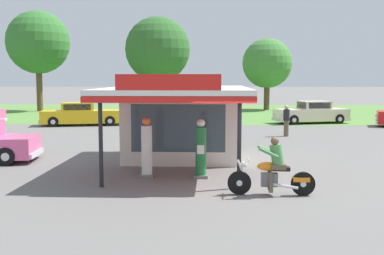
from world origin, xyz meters
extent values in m
plane|color=slate|center=(0.00, 0.00, 0.00)|extent=(300.00, 300.00, 0.00)
cube|color=#56843D|center=(0.00, 30.00, 0.00)|extent=(120.00, 24.00, 0.01)
cube|color=silver|center=(-1.93, 4.91, 1.32)|extent=(4.16, 3.71, 2.64)
cube|color=#384C56|center=(-1.93, 3.08, 1.37)|extent=(3.32, 0.05, 1.69)
cube|color=silver|center=(-1.93, 3.22, 2.72)|extent=(4.86, 7.60, 0.16)
cube|color=red|center=(-1.93, 3.22, 2.54)|extent=(4.86, 7.60, 0.18)
cube|color=red|center=(-1.93, -0.55, 3.02)|extent=(2.91, 0.08, 0.44)
cylinder|color=black|center=(0.04, -0.18, 1.32)|extent=(0.12, 0.12, 2.64)
cylinder|color=black|center=(-3.91, -0.18, 1.32)|extent=(0.12, 0.12, 2.64)
cube|color=slate|center=(-2.79, 1.23, 0.05)|extent=(0.44, 0.44, 0.10)
cylinder|color=silver|center=(-2.79, 1.23, 0.87)|extent=(0.34, 0.34, 1.54)
cube|color=white|center=(-2.79, 1.05, 0.95)|extent=(0.22, 0.02, 0.28)
sphere|color=orange|center=(-2.79, 1.23, 1.78)|extent=(0.26, 0.26, 0.26)
cube|color=slate|center=(-1.08, 1.23, 0.05)|extent=(0.44, 0.44, 0.10)
cylinder|color=#1E6B33|center=(-1.08, 1.23, 0.85)|extent=(0.34, 0.34, 1.50)
cube|color=white|center=(-1.08, 1.05, 0.92)|extent=(0.22, 0.02, 0.28)
sphere|color=white|center=(-1.08, 1.23, 1.74)|extent=(0.26, 0.26, 0.26)
cylinder|color=black|center=(0.02, -0.90, 0.32)|extent=(0.64, 0.12, 0.64)
cylinder|color=silver|center=(0.02, -0.90, 0.32)|extent=(0.16, 0.12, 0.16)
cylinder|color=black|center=(1.71, -0.94, 0.32)|extent=(0.64, 0.12, 0.64)
cylinder|color=silver|center=(1.71, -0.94, 0.32)|extent=(0.16, 0.12, 0.16)
ellipsoid|color=orange|center=(0.76, -0.92, 0.78)|extent=(0.57, 0.25, 0.24)
cube|color=#59595E|center=(0.81, -0.92, 0.42)|extent=(0.45, 0.25, 0.36)
cube|color=black|center=(1.11, -0.93, 0.72)|extent=(0.49, 0.27, 0.10)
cylinder|color=silver|center=(0.12, -0.90, 0.60)|extent=(0.37, 0.08, 0.71)
cylinder|color=silver|center=(0.24, -0.91, 0.98)|extent=(0.05, 0.70, 0.04)
sphere|color=silver|center=(0.14, -0.90, 0.82)|extent=(0.16, 0.16, 0.16)
cube|color=orange|center=(1.66, -0.94, 0.44)|extent=(0.44, 0.19, 0.12)
cylinder|color=silver|center=(1.21, -1.07, 0.28)|extent=(0.71, 0.10, 0.18)
cube|color=brown|center=(1.04, -0.93, 0.78)|extent=(0.41, 0.35, 0.14)
cylinder|color=brown|center=(0.84, -1.08, 0.38)|extent=(0.13, 0.23, 0.56)
cylinder|color=brown|center=(0.85, -0.76, 0.38)|extent=(0.13, 0.23, 0.56)
cylinder|color=#4C8C4C|center=(1.00, -0.92, 1.09)|extent=(0.42, 0.33, 0.60)
sphere|color=brown|center=(0.94, -0.92, 1.47)|extent=(0.22, 0.22, 0.22)
cylinder|color=#4C8C4C|center=(0.76, -1.12, 1.18)|extent=(0.54, 0.10, 0.31)
cylinder|color=#4C8C4C|center=(0.77, -0.72, 1.18)|extent=(0.54, 0.10, 0.31)
cube|color=silver|center=(-7.38, 4.00, 0.30)|extent=(0.33, 1.83, 0.18)
cylinder|color=black|center=(-8.11, 3.00, 0.33)|extent=(0.68, 0.28, 0.66)
cylinder|color=silver|center=(-8.11, 3.00, 0.33)|extent=(0.32, 0.25, 0.30)
cylinder|color=black|center=(-8.32, 4.80, 0.33)|extent=(0.68, 0.28, 0.66)
cylinder|color=silver|center=(-8.32, 4.80, 0.33)|extent=(0.32, 0.25, 0.30)
cube|color=gold|center=(-9.37, 17.63, 0.59)|extent=(5.54, 2.99, 0.81)
cube|color=gold|center=(-9.64, 17.57, 1.25)|extent=(2.35, 2.06, 0.51)
cube|color=#283847|center=(-8.67, 17.79, 1.25)|extent=(0.36, 1.44, 0.41)
cube|color=#283847|center=(-9.82, 18.36, 1.25)|extent=(1.70, 0.41, 0.39)
cube|color=#283847|center=(-9.46, 16.78, 1.25)|extent=(1.70, 0.41, 0.39)
cube|color=silver|center=(-6.78, 18.22, 0.30)|extent=(0.51, 1.77, 0.18)
cube|color=silver|center=(-11.96, 17.05, 0.30)|extent=(0.51, 1.77, 0.18)
sphere|color=white|center=(-6.90, 18.81, 0.63)|extent=(0.18, 0.18, 0.18)
sphere|color=white|center=(-6.64, 17.64, 0.63)|extent=(0.18, 0.18, 0.18)
cylinder|color=black|center=(-7.82, 18.89, 0.33)|extent=(0.69, 0.34, 0.66)
cylinder|color=silver|center=(-7.82, 18.89, 0.33)|extent=(0.34, 0.28, 0.30)
cylinder|color=black|center=(-7.43, 17.17, 0.33)|extent=(0.69, 0.34, 0.66)
cylinder|color=silver|center=(-7.43, 17.17, 0.33)|extent=(0.34, 0.28, 0.30)
cylinder|color=black|center=(-11.31, 18.10, 0.33)|extent=(0.69, 0.34, 0.66)
cylinder|color=silver|center=(-11.31, 18.10, 0.33)|extent=(0.34, 0.28, 0.30)
cylinder|color=black|center=(-10.92, 16.38, 0.33)|extent=(0.69, 0.34, 0.66)
cylinder|color=silver|center=(-10.92, 16.38, 0.33)|extent=(0.34, 0.28, 0.30)
cube|color=silver|center=(9.89, 17.89, 0.30)|extent=(0.57, 1.67, 0.18)
sphere|color=white|center=(9.73, 17.34, 0.63)|extent=(0.18, 0.18, 0.18)
sphere|color=white|center=(10.03, 18.44, 0.63)|extent=(0.18, 0.18, 0.18)
cube|color=beige|center=(-3.82, 19.98, 0.60)|extent=(5.17, 2.25, 0.84)
cube|color=beige|center=(-3.94, 19.99, 1.32)|extent=(2.04, 1.81, 0.60)
cube|color=#283847|center=(-3.00, 19.92, 1.32)|extent=(0.14, 1.48, 0.48)
cube|color=#283847|center=(-3.89, 20.81, 1.32)|extent=(1.64, 0.14, 0.46)
cube|color=#283847|center=(-4.00, 19.17, 1.32)|extent=(1.64, 0.14, 0.46)
cube|color=silver|center=(-1.27, 19.80, 0.30)|extent=(0.25, 1.81, 0.18)
cube|color=silver|center=(-6.37, 20.16, 0.30)|extent=(0.25, 1.81, 0.18)
sphere|color=white|center=(-1.22, 20.41, 0.64)|extent=(0.18, 0.18, 0.18)
sphere|color=white|center=(-1.30, 19.19, 0.64)|extent=(0.18, 0.18, 0.18)
cylinder|color=black|center=(-2.04, 20.75, 0.33)|extent=(0.67, 0.25, 0.66)
cylinder|color=silver|center=(-2.04, 20.75, 0.33)|extent=(0.31, 0.24, 0.30)
cylinder|color=black|center=(-2.17, 18.97, 0.33)|extent=(0.67, 0.25, 0.66)
cylinder|color=silver|center=(-2.17, 18.97, 0.33)|extent=(0.31, 0.24, 0.30)
cylinder|color=black|center=(-5.47, 20.99, 0.33)|extent=(0.67, 0.25, 0.66)
cylinder|color=silver|center=(-5.47, 20.99, 0.33)|extent=(0.31, 0.24, 0.30)
cylinder|color=black|center=(-5.59, 19.21, 0.33)|extent=(0.67, 0.25, 0.66)
cylinder|color=silver|center=(-5.59, 19.21, 0.33)|extent=(0.31, 0.24, 0.30)
cube|color=beige|center=(6.03, 19.74, 0.59)|extent=(5.25, 3.10, 0.81)
cube|color=beige|center=(6.24, 19.80, 1.26)|extent=(2.26, 2.07, 0.54)
cube|color=#283847|center=(5.35, 19.55, 1.26)|extent=(0.42, 1.40, 0.43)
cube|color=#283847|center=(6.45, 19.03, 1.26)|extent=(1.56, 0.46, 0.41)
cube|color=#283847|center=(6.03, 20.57, 1.26)|extent=(1.56, 0.46, 0.41)
cube|color=silver|center=(3.62, 19.07, 0.30)|extent=(0.58, 1.72, 0.18)
cube|color=silver|center=(8.44, 20.40, 0.30)|extent=(0.58, 1.72, 0.18)
sphere|color=white|center=(3.77, 18.50, 0.63)|extent=(0.18, 0.18, 0.18)
sphere|color=white|center=(3.45, 19.64, 0.63)|extent=(0.18, 0.18, 0.18)
cylinder|color=black|center=(4.64, 18.46, 0.33)|extent=(0.69, 0.37, 0.66)
cylinder|color=silver|center=(4.64, 18.46, 0.33)|extent=(0.34, 0.29, 0.30)
cylinder|color=black|center=(4.18, 20.12, 0.33)|extent=(0.69, 0.37, 0.66)
cylinder|color=silver|center=(4.18, 20.12, 0.33)|extent=(0.34, 0.29, 0.30)
cylinder|color=black|center=(7.88, 19.35, 0.33)|extent=(0.69, 0.37, 0.66)
cylinder|color=silver|center=(7.88, 19.35, 0.33)|extent=(0.34, 0.29, 0.30)
cylinder|color=black|center=(7.42, 21.02, 0.33)|extent=(0.69, 0.37, 0.66)
cylinder|color=silver|center=(7.42, 21.02, 0.33)|extent=(0.34, 0.29, 0.30)
cylinder|color=black|center=(-2.00, 11.18, 0.42)|extent=(0.26, 0.26, 0.83)
cylinder|color=#8C338C|center=(-2.00, 11.18, 1.13)|extent=(0.34, 0.34, 0.59)
sphere|color=beige|center=(-2.00, 11.18, 1.54)|extent=(0.23, 0.23, 0.23)
cylinder|color=black|center=(-2.00, 11.18, 1.62)|extent=(0.36, 0.36, 0.02)
cylinder|color=brown|center=(3.21, 12.15, 0.43)|extent=(0.26, 0.26, 0.85)
cylinder|color=black|center=(3.21, 12.15, 1.15)|extent=(0.34, 0.34, 0.60)
sphere|color=tan|center=(3.21, 12.15, 1.57)|extent=(0.23, 0.23, 0.23)
cylinder|color=brown|center=(-5.64, 28.88, 1.74)|extent=(0.47, 0.47, 3.48)
sphere|color=#2D6028|center=(-5.64, 28.88, 5.62)|extent=(5.71, 5.71, 5.71)
sphere|color=#2D6028|center=(-4.78, 28.68, 5.05)|extent=(3.53, 3.53, 3.53)
cylinder|color=brown|center=(4.45, 33.30, 1.36)|extent=(0.55, 0.55, 2.72)
sphere|color=#427F38|center=(4.45, 33.30, 4.52)|extent=(4.79, 4.79, 4.79)
sphere|color=#427F38|center=(5.15, 34.26, 4.04)|extent=(3.26, 3.26, 3.26)
cylinder|color=brown|center=(-17.00, 30.71, 2.11)|extent=(0.55, 0.55, 4.21)
sphere|color=#33702D|center=(-17.00, 30.71, 6.39)|extent=(5.82, 5.82, 5.82)
camera|label=1|loc=(-0.68, -13.68, 3.15)|focal=44.98mm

